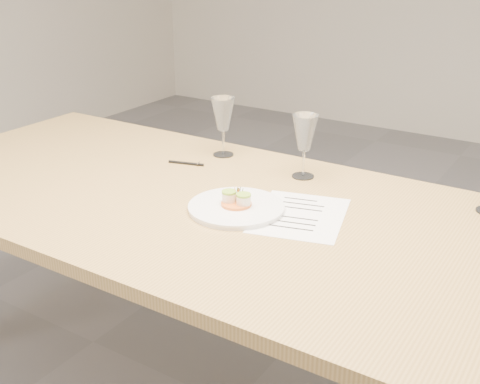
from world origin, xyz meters
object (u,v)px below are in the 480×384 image
Objects in this scene: dining_table at (233,227)px; dinner_plate at (236,206)px; wine_glass_0 at (223,115)px; recipe_sheet at (300,215)px; ballpoint_pen at (186,163)px; wine_glass_1 at (305,134)px.

dinner_plate reaches higher than dining_table.
recipe_sheet is at bearing -33.84° from wine_glass_0.
ballpoint_pen is (-0.53, 0.17, 0.00)m from recipe_sheet.
dinner_plate is 0.51m from wine_glass_0.
wine_glass_0 is at bearing 173.25° from wine_glass_1.
ballpoint_pen is at bearing 147.59° from recipe_sheet.
ballpoint_pen is at bearing -164.27° from wine_glass_1.
dinner_plate reaches higher than ballpoint_pen.
wine_glass_1 reaches higher than ballpoint_pen.
recipe_sheet is at bearing -64.65° from wine_glass_1.
dining_table is 0.40m from wine_glass_1.
recipe_sheet is 0.60m from wine_glass_0.
dinner_plate is at bearing -51.65° from wine_glass_0.
recipe_sheet is 0.34m from wine_glass_1.
wine_glass_0 is (-0.31, 0.39, 0.14)m from dinner_plate.
recipe_sheet reaches higher than dining_table.
dinner_plate is (0.03, -0.02, 0.08)m from dining_table.
wine_glass_0 is at bearing 131.23° from recipe_sheet.
ballpoint_pen reaches higher than recipe_sheet.
dinner_plate is 2.19× the size of ballpoint_pen.
wine_glass_1 is at bearing 0.01° from ballpoint_pen.
wine_glass_1 reaches higher than dining_table.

